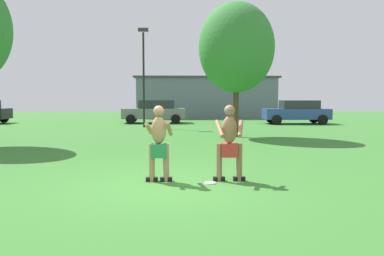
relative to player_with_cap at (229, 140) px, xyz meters
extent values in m
plane|color=#38752D|center=(-1.37, -0.39, -0.91)|extent=(80.00, 80.00, 0.00)
cube|color=black|center=(0.22, 0.01, -0.86)|extent=(0.26, 0.11, 0.09)
cylinder|color=#936647|center=(0.22, 0.01, -0.50)|extent=(0.13, 0.13, 0.82)
cube|color=black|center=(-0.22, 0.01, -0.86)|extent=(0.26, 0.11, 0.09)
cylinder|color=#936647|center=(-0.22, 0.01, -0.50)|extent=(0.13, 0.13, 0.82)
cube|color=red|center=(0.00, 0.01, -0.23)|extent=(0.35, 0.24, 0.30)
ellipsoid|color=#936647|center=(0.00, 0.01, 0.21)|extent=(0.33, 0.22, 0.60)
cylinder|color=#936647|center=(0.22, -0.09, 0.24)|extent=(0.20, 0.55, 0.35)
cylinder|color=#936647|center=(-0.22, -0.09, 0.24)|extent=(0.17, 0.54, 0.36)
sphere|color=#936647|center=(0.00, 0.01, 0.63)|extent=(0.23, 0.23, 0.23)
cone|color=#194CA5|center=(0.00, 0.01, 0.69)|extent=(0.24, 0.24, 0.13)
cube|color=black|center=(-1.68, 0.00, -0.86)|extent=(0.26, 0.11, 0.09)
cylinder|color=tan|center=(-1.68, 0.00, -0.50)|extent=(0.13, 0.13, 0.82)
cube|color=black|center=(-1.37, 0.00, -0.86)|extent=(0.26, 0.11, 0.09)
cylinder|color=tan|center=(-1.37, 0.00, -0.50)|extent=(0.13, 0.13, 0.82)
cube|color=#28844C|center=(-1.52, 0.00, -0.24)|extent=(0.34, 0.24, 0.29)
ellipsoid|color=tan|center=(-1.52, 0.00, 0.21)|extent=(0.32, 0.22, 0.59)
cylinder|color=tan|center=(-1.74, 0.10, 0.24)|extent=(0.16, 0.56, 0.32)
cylinder|color=tan|center=(-1.30, 0.10, 0.24)|extent=(0.16, 0.53, 0.37)
sphere|color=tan|center=(-1.52, 0.00, 0.62)|extent=(0.23, 0.23, 0.23)
cylinder|color=white|center=(-0.43, -0.24, -0.90)|extent=(0.24, 0.24, 0.03)
cube|color=slate|center=(-2.92, 19.08, -0.24)|extent=(4.35, 1.93, 0.70)
cube|color=#282D33|center=(-2.72, 19.08, 0.39)|extent=(2.46, 1.66, 0.56)
cylinder|color=black|center=(-4.39, 18.13, -0.59)|extent=(0.65, 0.24, 0.64)
cylinder|color=black|center=(-4.45, 19.93, -0.59)|extent=(0.65, 0.24, 0.64)
cylinder|color=black|center=(-1.38, 18.22, -0.59)|extent=(0.65, 0.24, 0.64)
cylinder|color=black|center=(-1.44, 20.02, -0.59)|extent=(0.65, 0.24, 0.64)
cube|color=#2D478C|center=(6.72, 17.99, -0.24)|extent=(4.32, 1.84, 0.70)
cube|color=#282D33|center=(6.92, 17.99, 0.39)|extent=(2.42, 1.61, 0.56)
cylinder|color=black|center=(5.20, 17.10, -0.59)|extent=(0.64, 0.23, 0.64)
cylinder|color=black|center=(5.22, 18.90, -0.59)|extent=(0.64, 0.23, 0.64)
cylinder|color=black|center=(8.21, 17.07, -0.59)|extent=(0.64, 0.23, 0.64)
cylinder|color=black|center=(8.23, 18.87, -0.59)|extent=(0.64, 0.23, 0.64)
cylinder|color=black|center=(-13.49, 19.77, -0.59)|extent=(0.64, 0.22, 0.64)
cylinder|color=black|center=(-3.23, 15.26, 1.89)|extent=(0.12, 0.12, 5.59)
cube|color=#333338|center=(-3.23, 15.26, 4.83)|extent=(0.60, 0.24, 0.20)
cube|color=slate|center=(1.17, 27.10, 0.78)|extent=(11.71, 5.80, 3.38)
cube|color=#3F3F44|center=(1.17, 27.10, 2.55)|extent=(12.18, 6.03, 0.16)
cylinder|color=#4C3823|center=(1.46, 9.48, 0.40)|extent=(0.25, 0.25, 2.61)
ellipsoid|color=#387F38|center=(1.46, 9.48, 3.12)|extent=(3.40, 3.40, 4.04)
camera|label=1|loc=(-1.05, -8.50, 0.93)|focal=37.19mm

